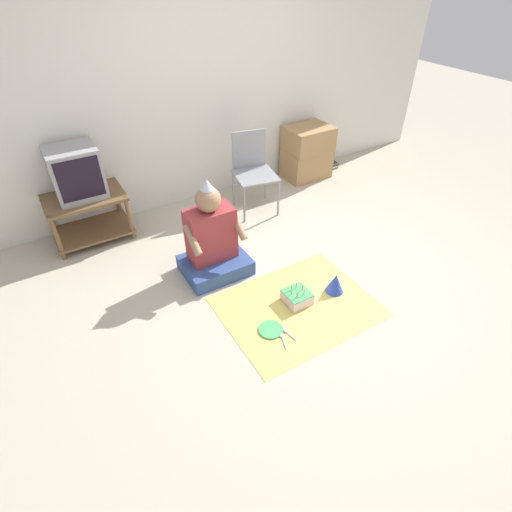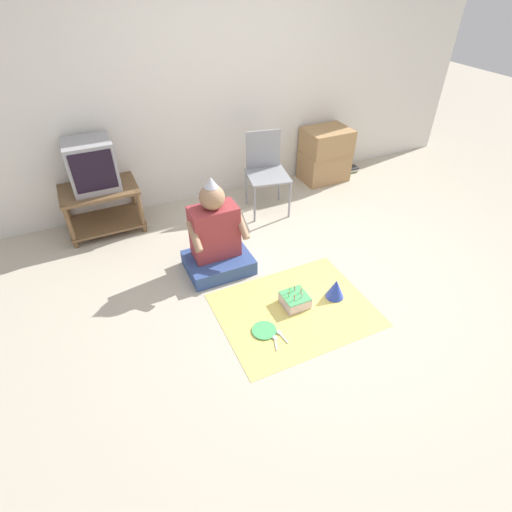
{
  "view_description": "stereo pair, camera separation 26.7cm",
  "coord_description": "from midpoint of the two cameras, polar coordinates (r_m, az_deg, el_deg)",
  "views": [
    {
      "loc": [
        -1.85,
        -2.06,
        2.38
      ],
      "look_at": [
        -0.5,
        0.19,
        0.35
      ],
      "focal_mm": 28.0,
      "sensor_mm": 36.0,
      "label": 1
    },
    {
      "loc": [
        -1.62,
        -2.19,
        2.38
      ],
      "look_at": [
        -0.5,
        0.19,
        0.35
      ],
      "focal_mm": 28.0,
      "sensor_mm": 36.0,
      "label": 2
    }
  ],
  "objects": [
    {
      "name": "paper_plate",
      "position": [
        3.17,
        -0.33,
        -10.53
      ],
      "size": [
        0.19,
        0.19,
        0.01
      ],
      "color": "#4CB266",
      "rests_on": "party_cloth"
    },
    {
      "name": "plastic_spoon_near",
      "position": [
        3.16,
        1.99,
        -10.82
      ],
      "size": [
        0.04,
        0.15,
        0.01
      ],
      "color": "white",
      "rests_on": "party_cloth"
    },
    {
      "name": "tv",
      "position": [
        4.21,
        -26.04,
        10.62
      ],
      "size": [
        0.44,
        0.41,
        0.48
      ],
      "color": "#99999E",
      "rests_on": "tv_stand"
    },
    {
      "name": "cardboard_box_stack",
      "position": [
        5.24,
        5.83,
        14.51
      ],
      "size": [
        0.57,
        0.44,
        0.66
      ],
      "color": "#A87F51",
      "rests_on": "ground_plane"
    },
    {
      "name": "birthday_cake",
      "position": [
        3.37,
        3.62,
        -5.92
      ],
      "size": [
        0.21,
        0.21,
        0.16
      ],
      "color": "silver",
      "rests_on": "party_cloth"
    },
    {
      "name": "party_hat_blue",
      "position": [
        3.48,
        9.12,
        -3.91
      ],
      "size": [
        0.16,
        0.16,
        0.18
      ],
      "color": "blue",
      "rests_on": "party_cloth"
    },
    {
      "name": "party_cloth",
      "position": [
        3.37,
        3.72,
        -7.3
      ],
      "size": [
        1.25,
        0.97,
        0.01
      ],
      "color": "#EAD666",
      "rests_on": "ground_plane"
    },
    {
      "name": "tv_stand",
      "position": [
        4.38,
        -24.47,
        5.54
      ],
      "size": [
        0.75,
        0.52,
        0.48
      ],
      "color": "brown",
      "rests_on": "ground_plane"
    },
    {
      "name": "plastic_spoon_far",
      "position": [
        3.12,
        1.34,
        -11.64
      ],
      "size": [
        0.06,
        0.14,
        0.01
      ],
      "color": "white",
      "rests_on": "party_cloth"
    },
    {
      "name": "folding_chair",
      "position": [
        4.45,
        -2.24,
        12.57
      ],
      "size": [
        0.51,
        0.51,
        0.85
      ],
      "color": "gray",
      "rests_on": "ground_plane"
    },
    {
      "name": "person_seated",
      "position": [
        3.57,
        -8.38,
        1.91
      ],
      "size": [
        0.58,
        0.46,
        0.92
      ],
      "color": "#334C8C",
      "rests_on": "ground_plane"
    },
    {
      "name": "wall_back",
      "position": [
        4.62,
        -8.61,
        23.47
      ],
      "size": [
        6.4,
        0.06,
        2.55
      ],
      "color": "silver",
      "rests_on": "ground_plane"
    },
    {
      "name": "ground_plane",
      "position": [
        3.63,
        6.33,
        -3.56
      ],
      "size": [
        16.0,
        16.0,
        0.0
      ],
      "primitive_type": "plane",
      "color": "#BCB29E"
    },
    {
      "name": "book_pile",
      "position": [
        5.65,
        9.39,
        12.62
      ],
      "size": [
        0.19,
        0.14,
        0.06
      ],
      "color": "#60936B",
      "rests_on": "ground_plane"
    }
  ]
}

